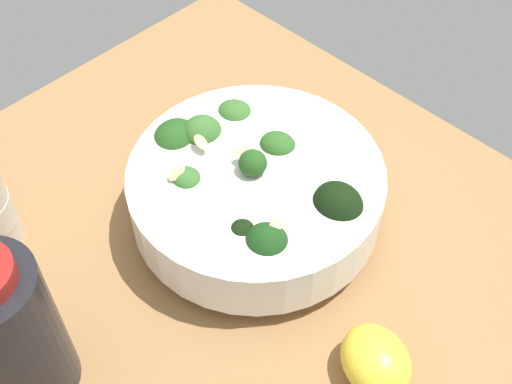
% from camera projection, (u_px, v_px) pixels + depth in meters
% --- Properties ---
extents(ground_plane, '(0.56, 0.56, 0.04)m').
position_uv_depth(ground_plane, '(207.00, 247.00, 0.64)').
color(ground_plane, '#996D42').
extents(bowl_of_broccoli, '(0.23, 0.23, 0.09)m').
position_uv_depth(bowl_of_broccoli, '(255.00, 189.00, 0.60)').
color(bowl_of_broccoli, white).
rests_on(bowl_of_broccoli, ground_plane).
extents(lemon_wedge, '(0.08, 0.07, 0.04)m').
position_uv_depth(lemon_wedge, '(377.00, 359.00, 0.52)').
color(lemon_wedge, yellow).
rests_on(lemon_wedge, ground_plane).
extents(bottle_short, '(0.07, 0.07, 0.15)m').
position_uv_depth(bottle_short, '(8.00, 333.00, 0.48)').
color(bottle_short, black).
rests_on(bottle_short, ground_plane).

